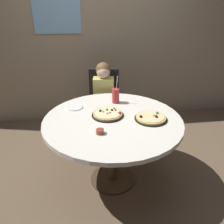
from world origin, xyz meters
The scene contains 10 objects.
ground_plane centered at (0.00, 0.00, 0.00)m, with size 8.00×8.00×0.00m, color brown.
wall_with_window centered at (0.00, 1.61, 1.45)m, with size 5.20×0.14×2.90m.
dining_table centered at (0.00, 0.00, 0.66)m, with size 1.34×1.34×0.75m.
chair_wooden centered at (0.01, 0.95, 0.53)m, with size 0.45×0.45×0.95m.
diner_child centered at (-0.01, 0.77, 0.48)m, with size 0.30×0.43×1.08m.
pizza_veggie centered at (0.36, -0.06, 0.77)m, with size 0.31×0.31×0.05m.
pizza_cheese centered at (-0.04, 0.08, 0.77)m, with size 0.32×0.32×0.05m.
soda_cup centered at (0.09, 0.38, 0.83)m, with size 0.08×0.08×0.31m.
sauce_bowl centered at (-0.14, -0.25, 0.77)m, with size 0.07×0.07×0.04m, color brown.
plate_small centered at (-0.37, 0.31, 0.76)m, with size 0.18×0.18×0.01m, color white.
Camera 1 is at (-0.28, -1.98, 1.81)m, focal length 37.66 mm.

